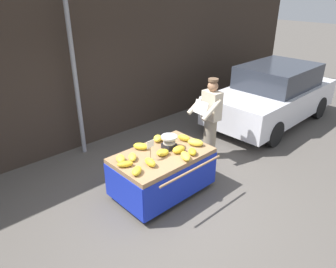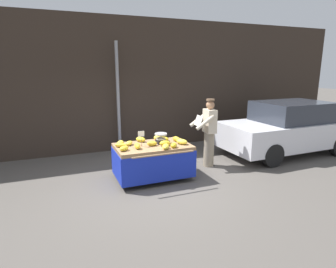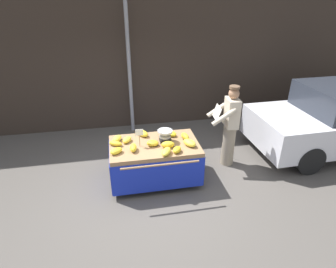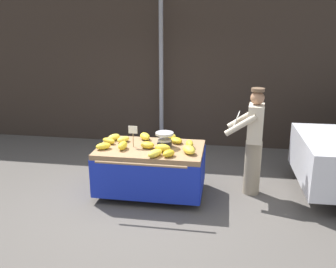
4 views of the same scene
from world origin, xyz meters
name	(u,v)px [view 3 (image 3 of 4)]	position (x,y,z in m)	size (l,w,h in m)	color
ground_plane	(150,194)	(0.00, 0.00, 0.00)	(60.00, 60.00, 0.00)	#514C47
back_wall	(131,52)	(0.00, 3.15, 1.95)	(16.00, 0.24, 3.90)	#332821
street_pole	(129,71)	(-0.09, 2.75, 1.59)	(0.09, 0.09, 3.18)	gray
banana_cart	(155,154)	(0.15, 0.44, 0.57)	(1.66, 1.22, 0.79)	#93704C
weighing_scale	(165,136)	(0.37, 0.49, 0.91)	(0.28, 0.28, 0.24)	black
price_sign	(139,134)	(-0.12, 0.41, 1.04)	(0.14, 0.01, 0.34)	#997A51
banana_bunch_0	(127,140)	(-0.33, 0.61, 0.84)	(0.12, 0.23, 0.10)	yellow
banana_bunch_1	(117,139)	(-0.51, 0.69, 0.84)	(0.13, 0.23, 0.10)	yellow
banana_bunch_2	(116,143)	(-0.55, 0.51, 0.84)	(0.12, 0.25, 0.09)	gold
banana_bunch_3	(166,152)	(0.30, 0.04, 0.84)	(0.14, 0.28, 0.11)	yellow
banana_bunch_4	(164,131)	(0.40, 0.83, 0.85)	(0.15, 0.21, 0.11)	yellow
banana_bunch_5	(185,136)	(0.76, 0.52, 0.85)	(0.12, 0.24, 0.12)	gold
banana_bunch_6	(171,134)	(0.52, 0.71, 0.84)	(0.16, 0.22, 0.09)	gold
banana_bunch_7	(153,143)	(0.12, 0.38, 0.84)	(0.16, 0.22, 0.11)	gold
banana_bunch_8	(168,145)	(0.38, 0.27, 0.85)	(0.15, 0.24, 0.12)	gold
banana_bunch_9	(177,150)	(0.50, 0.07, 0.84)	(0.13, 0.20, 0.10)	gold
banana_bunch_10	(133,148)	(-0.24, 0.27, 0.85)	(0.12, 0.24, 0.12)	yellow
banana_bunch_11	(190,143)	(0.77, 0.26, 0.85)	(0.16, 0.28, 0.12)	yellow
banana_bunch_12	(116,151)	(-0.54, 0.23, 0.84)	(0.13, 0.23, 0.10)	yellow
banana_bunch_13	(143,133)	(-0.02, 0.80, 0.85)	(0.15, 0.26, 0.11)	yellow
vendor_person	(230,126)	(1.73, 0.73, 0.87)	(0.60, 0.55, 1.71)	gray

